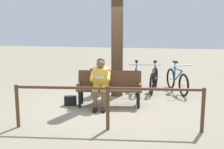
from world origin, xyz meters
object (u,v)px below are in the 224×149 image
bicycle_silver (177,81)px  bench (109,85)px  handbag (70,101)px  person_reading (100,80)px  litter_bin (96,82)px  bicycle_red (154,80)px  tree_trunk (117,28)px  bicycle_blue (136,80)px

bicycle_silver → bench: bearing=-64.3°
handbag → bicycle_silver: (-2.62, -2.05, 0.24)m
person_reading → litter_bin: (0.41, -1.04, -0.27)m
person_reading → bicycle_red: (-1.16, -1.96, -0.31)m
tree_trunk → person_reading: bearing=82.6°
handbag → person_reading: bearing=-176.1°
litter_bin → tree_trunk: bearing=-163.2°
bicycle_blue → person_reading: bearing=-27.7°
bicycle_silver → bicycle_red: size_ratio=0.94×
bench → tree_trunk: size_ratio=0.43×
tree_trunk → bicycle_red: tree_trunk is taller
person_reading → bicycle_red: 2.30m
handbag → tree_trunk: 2.39m
person_reading → handbag: bearing=-6.2°
bench → tree_trunk: 1.74m
person_reading → handbag: 0.95m
bench → bicycle_red: (-0.98, -1.76, -0.15)m
tree_trunk → bicycle_red: size_ratio=2.29×
bicycle_red → litter_bin: bearing=-56.9°
person_reading → bicycle_silver: size_ratio=0.76×
tree_trunk → bicycle_blue: 1.77m
bench → bicycle_blue: size_ratio=0.99×
tree_trunk → bicycle_silver: tree_trunk is taller
litter_bin → bicycle_red: (-1.57, -0.92, -0.04)m
bench → handbag: 1.06m
handbag → bicycle_blue: 2.40m
litter_bin → bicycle_red: bearing=-149.7°
person_reading → bicycle_red: person_reading is taller
bench → bicycle_red: size_ratio=0.99×
tree_trunk → litter_bin: (0.57, 0.17, -1.53)m
litter_bin → bicycle_silver: size_ratio=0.50×
tree_trunk → bicycle_red: bearing=-143.3°
person_reading → bicycle_blue: (-0.63, -1.88, -0.31)m
person_reading → tree_trunk: bearing=-107.5°
person_reading → handbag: (0.78, 0.05, -0.54)m
bench → handbag: size_ratio=5.53×
bench → litter_bin: size_ratio=2.10×
litter_bin → bicycle_silver: (-2.26, -0.96, -0.04)m
bench → bicycle_blue: bearing=-115.1°
person_reading → bicycle_red: size_ratio=0.71×
handbag → bicycle_silver: bearing=-142.0°
bicycle_silver → tree_trunk: bearing=-86.6°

